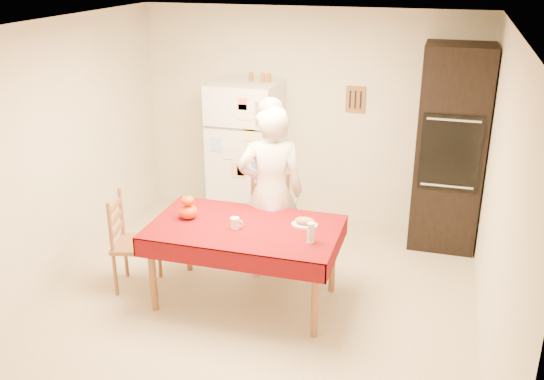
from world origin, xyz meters
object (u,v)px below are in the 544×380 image
at_px(chair_far, 271,219).
at_px(seated_woman, 271,193).
at_px(oven_cabinet, 450,149).
at_px(dining_table, 245,233).
at_px(coffee_mug, 235,223).
at_px(pumpkin_lower, 188,212).
at_px(bread_plate, 305,225).
at_px(wine_glass, 311,233).
at_px(chair_left, 129,239).
at_px(refrigerator, 246,154).

height_order(chair_far, seated_woman, seated_woman).
xyz_separation_m(oven_cabinet, dining_table, (-1.72, -1.76, -0.41)).
xyz_separation_m(coffee_mug, pumpkin_lower, (-0.48, 0.09, 0.01)).
relative_size(oven_cabinet, bread_plate, 9.17).
height_order(dining_table, wine_glass, wine_glass).
xyz_separation_m(chair_left, pumpkin_lower, (0.59, 0.08, 0.32)).
height_order(chair_left, seated_woman, seated_woman).
height_order(oven_cabinet, seated_woman, oven_cabinet).
bearing_deg(wine_glass, dining_table, 166.98).
bearing_deg(chair_left, chair_far, -68.04).
bearing_deg(seated_woman, dining_table, 63.24).
height_order(pumpkin_lower, wine_glass, wine_glass).
relative_size(chair_left, coffee_mug, 9.50).
xyz_separation_m(chair_far, wine_glass, (0.62, -0.91, 0.34)).
height_order(chair_far, coffee_mug, chair_far).
bearing_deg(dining_table, refrigerator, 108.19).
relative_size(oven_cabinet, chair_left, 2.32).
bearing_deg(bread_plate, pumpkin_lower, -172.73).
xyz_separation_m(refrigerator, chair_far, (0.58, -0.95, -0.34)).
relative_size(dining_table, pumpkin_lower, 9.85).
xyz_separation_m(chair_far, bread_plate, (0.50, -0.61, 0.26)).
xyz_separation_m(oven_cabinet, chair_far, (-1.70, -1.00, -0.59)).
height_order(chair_far, chair_left, same).
distance_m(chair_far, bread_plate, 0.83).
relative_size(seated_woman, wine_glass, 10.00).
bearing_deg(refrigerator, pumpkin_lower, -89.62).
xyz_separation_m(oven_cabinet, bread_plate, (-1.20, -1.61, -0.33)).
bearing_deg(coffee_mug, pumpkin_lower, 169.90).
distance_m(chair_left, bread_plate, 1.70).
height_order(refrigerator, seated_woman, seated_woman).
bearing_deg(dining_table, wine_glass, -13.02).
xyz_separation_m(refrigerator, dining_table, (0.56, -1.72, -0.16)).
xyz_separation_m(seated_woman, pumpkin_lower, (-0.64, -0.52, -0.05)).
bearing_deg(refrigerator, oven_cabinet, 1.18).
relative_size(seated_woman, bread_plate, 7.34).
height_order(wine_glass, bread_plate, wine_glass).
height_order(chair_far, bread_plate, chair_far).
xyz_separation_m(chair_left, coffee_mug, (1.08, -0.01, 0.30)).
height_order(refrigerator, chair_far, refrigerator).
relative_size(dining_table, seated_woman, 0.97).
bearing_deg(dining_table, chair_left, -176.92).
bearing_deg(pumpkin_lower, refrigerator, 90.38).
distance_m(chair_far, seated_woman, 0.44).
relative_size(coffee_mug, bread_plate, 0.42).
bearing_deg(refrigerator, wine_glass, -57.16).
relative_size(refrigerator, wine_glass, 9.66).
distance_m(seated_woman, wine_glass, 0.88).
height_order(coffee_mug, wine_glass, wine_glass).
xyz_separation_m(chair_far, chair_left, (-1.17, -0.82, 0.00)).
xyz_separation_m(chair_far, seated_woman, (0.07, -0.22, 0.37)).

